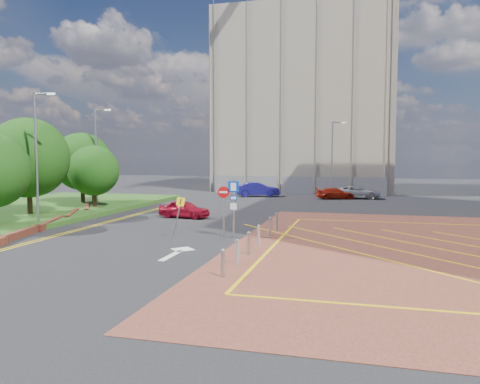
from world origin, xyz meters
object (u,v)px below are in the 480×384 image
at_px(car_red_left, 184,209).
at_px(warning_sign, 178,212).
at_px(tree_d, 82,161).
at_px(lamp_left_near, 37,151).
at_px(sign_cluster, 230,202).
at_px(car_blue_back, 258,189).
at_px(lamp_left_far, 97,152).
at_px(lamp_back, 333,156).
at_px(car_red_back, 335,193).
at_px(car_silver_back, 357,192).
at_px(tree_c, 94,171).
at_px(tree_b, 28,158).

bearing_deg(car_red_left, warning_sign, -153.74).
height_order(tree_d, lamp_left_near, lamp_left_near).
height_order(sign_cluster, car_blue_back, sign_cluster).
distance_m(lamp_left_near, lamp_left_far, 10.20).
height_order(lamp_left_near, warning_sign, lamp_left_near).
bearing_deg(warning_sign, lamp_back, 77.44).
height_order(lamp_back, car_red_back, lamp_back).
relative_size(tree_d, sign_cluster, 1.90).
bearing_deg(car_red_back, sign_cluster, 150.97).
distance_m(tree_d, warning_sign, 19.59).
distance_m(car_red_left, car_red_back, 19.57).
bearing_deg(car_blue_back, lamp_left_near, 142.95).
xyz_separation_m(car_red_left, car_blue_back, (1.39, 17.88, 0.14)).
xyz_separation_m(lamp_back, car_red_left, (-9.07, -20.19, -3.74)).
bearing_deg(lamp_back, car_red_left, -114.20).
xyz_separation_m(lamp_left_near, warning_sign, (10.23, -2.16, -3.23)).
xyz_separation_m(car_red_back, car_silver_back, (2.12, 0.95, 0.09)).
bearing_deg(sign_cluster, lamp_left_near, 175.44).
height_order(tree_c, car_red_back, tree_c).
bearing_deg(car_silver_back, tree_d, 118.42).
distance_m(warning_sign, car_red_left, 8.49).
xyz_separation_m(lamp_left_near, car_silver_back, (19.12, 23.83, -4.01)).
relative_size(lamp_back, car_silver_back, 1.70).
relative_size(lamp_left_far, car_red_left, 2.21).
relative_size(sign_cluster, car_red_left, 0.88).
xyz_separation_m(sign_cluster, car_silver_back, (6.41, 24.85, -1.30)).
distance_m(lamp_left_near, warning_sign, 10.94).
relative_size(lamp_left_near, lamp_left_far, 1.00).
bearing_deg(car_red_back, lamp_left_near, 124.52).
height_order(lamp_back, warning_sign, lamp_back).
bearing_deg(tree_b, tree_d, 97.13).
xyz_separation_m(tree_b, lamp_left_near, (3.08, -3.00, 0.42)).
relative_size(lamp_left_near, car_blue_back, 1.73).
relative_size(car_red_left, car_blue_back, 0.79).
height_order(tree_c, car_red_left, tree_c).
relative_size(tree_b, tree_c, 1.38).
distance_m(tree_d, lamp_left_near, 11.76).
bearing_deg(lamp_left_near, car_red_back, 53.39).
height_order(lamp_left_far, warning_sign, lamp_left_far).
xyz_separation_m(warning_sign, car_silver_back, (8.90, 26.00, -0.78)).
xyz_separation_m(tree_c, car_red_back, (18.08, 14.88, -2.63)).
height_order(tree_c, tree_d, tree_d).
relative_size(car_red_back, car_silver_back, 0.83).
xyz_separation_m(lamp_back, car_silver_back, (2.62, -2.17, -3.71)).
relative_size(tree_b, car_silver_back, 1.43).
height_order(tree_b, lamp_back, lamp_back).
bearing_deg(car_red_left, lamp_back, -17.26).
xyz_separation_m(sign_cluster, car_red_left, (-5.29, 6.83, -1.34)).
xyz_separation_m(sign_cluster, warning_sign, (-2.49, -1.15, -0.52)).
relative_size(tree_c, car_blue_back, 1.06).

